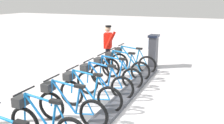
{
  "coord_description": "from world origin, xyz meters",
  "views": [
    {
      "loc": [
        -2.12,
        4.67,
        2.66
      ],
      "look_at": [
        0.5,
        -1.46,
        0.9
      ],
      "focal_mm": 39.3,
      "sensor_mm": 36.0,
      "label": 1
    }
  ],
  "objects_px": {
    "bike_docked_6": "(44,123)",
    "worker_near_rack": "(108,46)",
    "bike_docked_4": "(87,92)",
    "bike_docked_3": "(102,82)",
    "payment_kiosk": "(153,51)",
    "bike_docked_5": "(69,106)",
    "bike_docked_2": "(113,73)",
    "bike_docked_0": "(131,61)",
    "bike_docked_1": "(123,67)"
  },
  "relations": [
    {
      "from": "bike_docked_6",
      "to": "worker_near_rack",
      "type": "bearing_deg",
      "value": -79.35
    },
    {
      "from": "bike_docked_4",
      "to": "bike_docked_3",
      "type": "bearing_deg",
      "value": -90.0
    },
    {
      "from": "payment_kiosk",
      "to": "bike_docked_5",
      "type": "distance_m",
      "value": 5.12
    },
    {
      "from": "bike_docked_6",
      "to": "worker_near_rack",
      "type": "height_order",
      "value": "worker_near_rack"
    },
    {
      "from": "bike_docked_3",
      "to": "bike_docked_2",
      "type": "bearing_deg",
      "value": -90.0
    },
    {
      "from": "bike_docked_5",
      "to": "bike_docked_6",
      "type": "relative_size",
      "value": 1.0
    },
    {
      "from": "bike_docked_0",
      "to": "bike_docked_3",
      "type": "xyz_separation_m",
      "value": [
        0.0,
        2.48,
        0.0
      ]
    },
    {
      "from": "bike_docked_3",
      "to": "bike_docked_5",
      "type": "bearing_deg",
      "value": 90.0
    },
    {
      "from": "bike_docked_2",
      "to": "bike_docked_6",
      "type": "height_order",
      "value": "same"
    },
    {
      "from": "bike_docked_2",
      "to": "payment_kiosk",
      "type": "bearing_deg",
      "value": -102.36
    },
    {
      "from": "bike_docked_6",
      "to": "bike_docked_1",
      "type": "bearing_deg",
      "value": -90.0
    },
    {
      "from": "bike_docked_0",
      "to": "bike_docked_2",
      "type": "bearing_deg",
      "value": 90.0
    },
    {
      "from": "bike_docked_1",
      "to": "bike_docked_4",
      "type": "relative_size",
      "value": 1.0
    },
    {
      "from": "bike_docked_1",
      "to": "bike_docked_4",
      "type": "distance_m",
      "value": 2.48
    },
    {
      "from": "bike_docked_3",
      "to": "bike_docked_6",
      "type": "relative_size",
      "value": 1.0
    },
    {
      "from": "bike_docked_2",
      "to": "bike_docked_3",
      "type": "xyz_separation_m",
      "value": [
        0.0,
        0.83,
        0.0
      ]
    },
    {
      "from": "bike_docked_3",
      "to": "bike_docked_4",
      "type": "height_order",
      "value": "same"
    },
    {
      "from": "worker_near_rack",
      "to": "bike_docked_5",
      "type": "bearing_deg",
      "value": 102.68
    },
    {
      "from": "bike_docked_2",
      "to": "bike_docked_3",
      "type": "distance_m",
      "value": 0.83
    },
    {
      "from": "bike_docked_4",
      "to": "payment_kiosk",
      "type": "bearing_deg",
      "value": -97.64
    },
    {
      "from": "bike_docked_2",
      "to": "worker_near_rack",
      "type": "distance_m",
      "value": 2.03
    },
    {
      "from": "bike_docked_5",
      "to": "bike_docked_6",
      "type": "bearing_deg",
      "value": 90.0
    },
    {
      "from": "payment_kiosk",
      "to": "worker_near_rack",
      "type": "distance_m",
      "value": 1.77
    },
    {
      "from": "bike_docked_2",
      "to": "worker_near_rack",
      "type": "xyz_separation_m",
      "value": [
        0.95,
        -1.73,
        0.48
      ]
    },
    {
      "from": "bike_docked_0",
      "to": "bike_docked_3",
      "type": "height_order",
      "value": "same"
    },
    {
      "from": "bike_docked_0",
      "to": "worker_near_rack",
      "type": "bearing_deg",
      "value": -4.93
    },
    {
      "from": "bike_docked_0",
      "to": "worker_near_rack",
      "type": "height_order",
      "value": "worker_near_rack"
    },
    {
      "from": "bike_docked_3",
      "to": "worker_near_rack",
      "type": "bearing_deg",
      "value": -69.68
    },
    {
      "from": "bike_docked_2",
      "to": "bike_docked_6",
      "type": "bearing_deg",
      "value": 90.0
    },
    {
      "from": "bike_docked_4",
      "to": "bike_docked_2",
      "type": "bearing_deg",
      "value": -90.0
    },
    {
      "from": "bike_docked_1",
      "to": "bike_docked_3",
      "type": "height_order",
      "value": "same"
    },
    {
      "from": "payment_kiosk",
      "to": "bike_docked_6",
      "type": "distance_m",
      "value": 5.95
    },
    {
      "from": "bike_docked_4",
      "to": "bike_docked_5",
      "type": "height_order",
      "value": "same"
    },
    {
      "from": "bike_docked_6",
      "to": "bike_docked_3",
      "type": "bearing_deg",
      "value": -90.0
    },
    {
      "from": "payment_kiosk",
      "to": "worker_near_rack",
      "type": "relative_size",
      "value": 0.77
    },
    {
      "from": "bike_docked_3",
      "to": "bike_docked_6",
      "type": "xyz_separation_m",
      "value": [
        0.0,
        2.48,
        0.0
      ]
    },
    {
      "from": "bike_docked_1",
      "to": "bike_docked_2",
      "type": "distance_m",
      "value": 0.83
    },
    {
      "from": "bike_docked_3",
      "to": "bike_docked_4",
      "type": "xyz_separation_m",
      "value": [
        0.0,
        0.83,
        0.0
      ]
    },
    {
      "from": "bike_docked_4",
      "to": "bike_docked_6",
      "type": "height_order",
      "value": "same"
    },
    {
      "from": "bike_docked_5",
      "to": "worker_near_rack",
      "type": "distance_m",
      "value": 4.34
    },
    {
      "from": "bike_docked_2",
      "to": "bike_docked_3",
      "type": "relative_size",
      "value": 1.0
    },
    {
      "from": "bike_docked_1",
      "to": "worker_near_rack",
      "type": "xyz_separation_m",
      "value": [
        0.95,
        -0.91,
        0.48
      ]
    },
    {
      "from": "bike_docked_3",
      "to": "bike_docked_0",
      "type": "bearing_deg",
      "value": -90.0
    },
    {
      "from": "bike_docked_2",
      "to": "bike_docked_3",
      "type": "bearing_deg",
      "value": 90.0
    },
    {
      "from": "bike_docked_1",
      "to": "bike_docked_4",
      "type": "xyz_separation_m",
      "value": [
        0.0,
        2.48,
        0.0
      ]
    },
    {
      "from": "bike_docked_1",
      "to": "bike_docked_5",
      "type": "relative_size",
      "value": 1.0
    },
    {
      "from": "payment_kiosk",
      "to": "bike_docked_2",
      "type": "relative_size",
      "value": 0.74
    },
    {
      "from": "bike_docked_1",
      "to": "bike_docked_3",
      "type": "xyz_separation_m",
      "value": [
        0.0,
        1.65,
        0.0
      ]
    },
    {
      "from": "bike_docked_4",
      "to": "worker_near_rack",
      "type": "height_order",
      "value": "worker_near_rack"
    },
    {
      "from": "bike_docked_1",
      "to": "payment_kiosk",
      "type": "bearing_deg",
      "value": -107.77
    }
  ]
}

